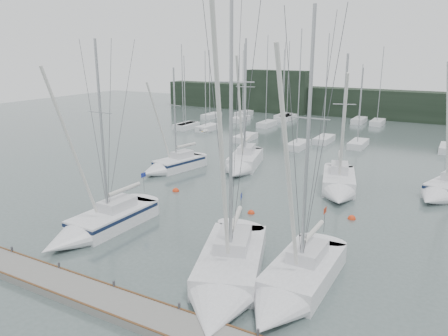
% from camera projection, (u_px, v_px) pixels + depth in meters
% --- Properties ---
extents(ground, '(160.00, 160.00, 0.00)m').
position_uv_depth(ground, '(192.00, 269.00, 24.59)').
color(ground, '#4B5B59').
rests_on(ground, ground).
extents(dock, '(24.00, 2.00, 0.40)m').
position_uv_depth(dock, '(132.00, 311.00, 20.33)').
color(dock, slate).
rests_on(dock, ground).
extents(far_treeline, '(90.00, 4.00, 5.00)m').
position_uv_depth(far_treeline, '(387.00, 105.00, 76.08)').
color(far_treeline, black).
rests_on(far_treeline, ground).
extents(far_building_left, '(12.00, 3.00, 8.00)m').
position_uv_depth(far_building_left, '(276.00, 92.00, 83.43)').
color(far_building_left, black).
rests_on(far_building_left, ground).
extents(mast_forest, '(57.73, 27.88, 14.30)m').
position_uv_depth(mast_forest, '(340.00, 130.00, 63.55)').
color(mast_forest, silver).
rests_on(mast_forest, ground).
extents(sailboat_near_left, '(3.00, 9.52, 13.55)m').
position_uv_depth(sailboat_near_left, '(94.00, 227.00, 28.95)').
color(sailboat_near_left, silver).
rests_on(sailboat_near_left, ground).
extents(sailboat_near_center, '(6.57, 10.98, 17.72)m').
position_uv_depth(sailboat_near_center, '(225.00, 281.00, 22.16)').
color(sailboat_near_center, silver).
rests_on(sailboat_near_center, ground).
extents(sailboat_near_right, '(2.93, 9.45, 14.93)m').
position_uv_depth(sailboat_near_right, '(291.00, 288.00, 21.57)').
color(sailboat_near_right, silver).
rests_on(sailboat_near_right, ground).
extents(sailboat_mid_a, '(3.93, 7.87, 10.98)m').
position_uv_depth(sailboat_mid_a, '(169.00, 166.00, 43.86)').
color(sailboat_mid_a, silver).
rests_on(sailboat_mid_a, ground).
extents(sailboat_mid_b, '(4.97, 9.46, 13.82)m').
position_uv_depth(sailboat_mid_b, '(242.00, 164.00, 44.42)').
color(sailboat_mid_b, silver).
rests_on(sailboat_mid_b, ground).
extents(sailboat_mid_c, '(4.82, 8.94, 12.44)m').
position_uv_depth(sailboat_mid_c, '(339.00, 187.00, 37.14)').
color(sailboat_mid_c, silver).
rests_on(sailboat_mid_c, ground).
extents(sailboat_mid_d, '(4.80, 8.07, 13.45)m').
position_uv_depth(sailboat_mid_d, '(444.00, 191.00, 36.15)').
color(sailboat_mid_d, silver).
rests_on(sailboat_mid_d, ground).
extents(buoy_a, '(0.54, 0.54, 0.54)m').
position_uv_depth(buoy_a, '(251.00, 213.00, 32.85)').
color(buoy_a, red).
rests_on(buoy_a, ground).
extents(buoy_b, '(0.58, 0.58, 0.58)m').
position_uv_depth(buoy_b, '(352.00, 219.00, 31.77)').
color(buoy_b, red).
rests_on(buoy_b, ground).
extents(buoy_c, '(0.59, 0.59, 0.59)m').
position_uv_depth(buoy_c, '(176.00, 191.00, 37.95)').
color(buoy_c, red).
rests_on(buoy_c, ground).
extents(seagull, '(1.01, 0.57, 0.21)m').
position_uv_depth(seagull, '(206.00, 131.00, 24.21)').
color(seagull, silver).
rests_on(seagull, ground).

